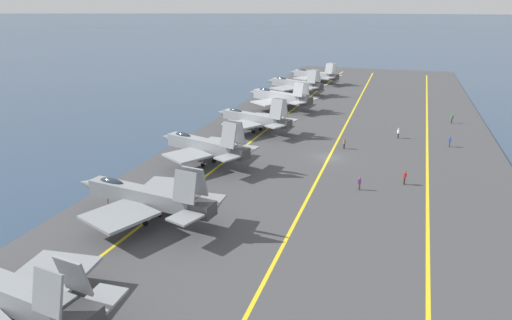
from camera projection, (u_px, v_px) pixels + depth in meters
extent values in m
plane|color=#2D425B|center=(329.00, 160.00, 66.78)|extent=(2000.00, 2000.00, 0.00)
cube|color=#424244|center=(329.00, 159.00, 66.71)|extent=(199.28, 49.41, 0.40)
cube|color=yellow|center=(427.00, 167.00, 62.75)|extent=(179.27, 6.00, 0.01)
cube|color=yellow|center=(329.00, 157.00, 66.65)|extent=(179.35, 0.36, 0.01)
cube|color=yellow|center=(241.00, 149.00, 70.55)|extent=(179.20, 8.16, 0.01)
cube|color=gray|center=(3.00, 291.00, 31.23)|extent=(3.62, 12.40, 1.88)
cube|color=gray|center=(52.00, 273.00, 34.37)|extent=(5.94, 5.82, 0.28)
cube|color=gray|center=(48.00, 293.00, 27.17)|extent=(1.19, 2.42, 2.73)
cube|color=gray|center=(73.00, 276.00, 28.85)|extent=(1.19, 2.42, 2.73)
cube|color=gray|center=(103.00, 299.00, 30.42)|extent=(2.87, 2.40, 0.20)
cylinder|color=#B2B2B7|center=(36.00, 307.00, 32.43)|extent=(0.16, 0.16, 1.78)
cylinder|color=black|center=(37.00, 314.00, 32.63)|extent=(0.30, 0.63, 0.60)
cube|color=gray|center=(141.00, 195.00, 46.90)|extent=(3.52, 12.79, 1.66)
cone|color=#5B5E60|center=(88.00, 183.00, 49.98)|extent=(1.91, 2.61, 1.57)
cube|color=#38383A|center=(203.00, 209.00, 43.75)|extent=(2.19, 2.32, 1.41)
ellipsoid|color=#232D38|center=(112.00, 182.00, 48.25)|extent=(1.36, 3.19, 0.91)
cube|color=gray|center=(120.00, 215.00, 43.74)|extent=(7.46, 7.29, 0.28)
cube|color=gray|center=(167.00, 188.00, 50.06)|extent=(6.29, 6.01, 0.28)
cube|color=gray|center=(185.00, 187.00, 42.82)|extent=(1.28, 2.51, 3.01)
cube|color=gray|center=(195.00, 181.00, 44.29)|extent=(1.28, 2.51, 3.01)
cube|color=gray|center=(185.00, 217.00, 42.08)|extent=(3.42, 3.17, 0.20)
cube|color=gray|center=(211.00, 200.00, 45.86)|extent=(2.86, 2.47, 0.20)
cylinder|color=#B2B2B7|center=(108.00, 202.00, 49.44)|extent=(0.16, 0.16, 1.83)
cylinder|color=black|center=(109.00, 208.00, 49.64)|extent=(0.31, 0.63, 0.60)
cylinder|color=#B2B2B7|center=(145.00, 218.00, 45.95)|extent=(0.16, 0.16, 1.83)
cylinder|color=black|center=(145.00, 223.00, 46.15)|extent=(0.31, 0.63, 0.60)
cylinder|color=#B2B2B7|center=(159.00, 209.00, 47.92)|extent=(0.16, 0.16, 1.83)
cylinder|color=black|center=(160.00, 214.00, 48.12)|extent=(0.31, 0.63, 0.60)
cube|color=gray|center=(202.00, 145.00, 63.37)|extent=(5.04, 11.42, 1.71)
cone|color=#5B5E60|center=(167.00, 137.00, 66.97)|extent=(2.19, 2.55, 1.62)
cube|color=#38383A|center=(241.00, 154.00, 59.68)|extent=(2.43, 2.35, 1.45)
ellipsoid|color=#232D38|center=(183.00, 135.00, 64.99)|extent=(1.73, 2.93, 0.94)
cube|color=gray|center=(187.00, 155.00, 60.77)|extent=(6.79, 6.79, 0.28)
cube|color=gray|center=(219.00, 143.00, 65.91)|extent=(5.22, 5.22, 0.28)
cube|color=gray|center=(229.00, 135.00, 58.83)|extent=(1.60, 2.36, 3.30)
cube|color=gray|center=(237.00, 132.00, 60.22)|extent=(1.60, 2.36, 3.30)
cube|color=gray|center=(227.00, 158.00, 58.19)|extent=(3.48, 3.21, 0.20)
cube|color=gray|center=(248.00, 149.00, 61.68)|extent=(3.05, 2.50, 0.20)
cylinder|color=#B2B2B7|center=(180.00, 152.00, 66.26)|extent=(0.16, 0.16, 1.86)
cylinder|color=black|center=(180.00, 156.00, 66.46)|extent=(0.39, 0.64, 0.60)
cylinder|color=#B2B2B7|center=(203.00, 161.00, 62.40)|extent=(0.16, 0.16, 1.86)
cylinder|color=black|center=(203.00, 165.00, 62.60)|extent=(0.39, 0.64, 0.60)
cylinder|color=#B2B2B7|center=(214.00, 156.00, 64.25)|extent=(0.16, 0.16, 1.86)
cylinder|color=black|center=(214.00, 161.00, 64.45)|extent=(0.39, 0.64, 0.60)
cube|color=#93999E|center=(251.00, 118.00, 79.78)|extent=(5.15, 11.55, 1.53)
cone|color=#5B5E60|center=(222.00, 113.00, 83.56)|extent=(2.08, 2.55, 1.45)
cube|color=#38383A|center=(285.00, 124.00, 75.91)|extent=(2.27, 2.35, 1.30)
ellipsoid|color=#232D38|center=(236.00, 111.00, 81.52)|extent=(1.70, 2.96, 0.84)
cube|color=#93999E|center=(242.00, 125.00, 77.23)|extent=(6.92, 6.94, 0.28)
cube|color=#93999E|center=(264.00, 117.00, 82.21)|extent=(5.37, 5.42, 0.28)
cube|color=#93999E|center=(276.00, 109.00, 75.20)|extent=(1.66, 2.41, 3.32)
cube|color=#93999E|center=(281.00, 107.00, 76.43)|extent=(1.66, 2.41, 3.32)
cube|color=#93999E|center=(275.00, 126.00, 74.52)|extent=(3.51, 3.28, 0.20)
cube|color=#93999E|center=(289.00, 121.00, 77.83)|extent=(3.09, 2.60, 0.20)
cylinder|color=#B2B2B7|center=(232.00, 123.00, 82.71)|extent=(0.16, 0.16, 1.60)
cylinder|color=black|center=(232.00, 126.00, 82.87)|extent=(0.40, 0.64, 0.60)
cylinder|color=#B2B2B7|center=(253.00, 129.00, 78.81)|extent=(0.16, 0.16, 1.60)
cylinder|color=black|center=(253.00, 132.00, 78.98)|extent=(0.40, 0.64, 0.60)
cylinder|color=#B2B2B7|center=(261.00, 126.00, 80.45)|extent=(0.16, 0.16, 1.60)
cylinder|color=black|center=(260.00, 129.00, 80.61)|extent=(0.40, 0.64, 0.60)
cube|color=#A8AAAF|center=(278.00, 97.00, 97.37)|extent=(6.58, 12.01, 1.86)
cone|color=#5B5E60|center=(253.00, 92.00, 101.80)|extent=(2.55, 2.83, 1.77)
cube|color=#38383A|center=(306.00, 101.00, 92.84)|extent=(2.76, 2.68, 1.58)
ellipsoid|color=#232D38|center=(265.00, 90.00, 99.40)|extent=(2.12, 3.15, 1.02)
cube|color=#A8AAAF|center=(268.00, 102.00, 94.66)|extent=(7.65, 7.60, 0.28)
cube|color=#A8AAAF|center=(290.00, 97.00, 99.96)|extent=(6.36, 6.14, 0.28)
cube|color=#A8AAAF|center=(298.00, 90.00, 92.20)|extent=(1.73, 2.48, 2.81)
cube|color=#A8AAAF|center=(304.00, 88.00, 93.60)|extent=(1.73, 2.48, 2.81)
cube|color=#A8AAAF|center=(297.00, 103.00, 91.49)|extent=(3.62, 3.48, 0.20)
cube|color=#A8AAAF|center=(311.00, 99.00, 94.82)|extent=(3.26, 2.91, 0.20)
cylinder|color=#B2B2B7|center=(262.00, 102.00, 100.76)|extent=(0.16, 0.16, 1.53)
cylinder|color=black|center=(262.00, 104.00, 100.91)|extent=(0.44, 0.64, 0.60)
cylinder|color=#B2B2B7|center=(279.00, 106.00, 96.22)|extent=(0.16, 0.16, 1.53)
cylinder|color=black|center=(279.00, 108.00, 96.38)|extent=(0.44, 0.64, 0.60)
cylinder|color=#B2B2B7|center=(286.00, 104.00, 98.08)|extent=(0.16, 0.16, 1.53)
cylinder|color=black|center=(286.00, 106.00, 98.24)|extent=(0.44, 0.64, 0.60)
cube|color=#93999E|center=(293.00, 84.00, 113.57)|extent=(6.09, 11.95, 1.75)
cone|color=#5B5E60|center=(271.00, 81.00, 117.79)|extent=(2.39, 2.75, 1.66)
cube|color=#38383A|center=(318.00, 87.00, 109.25)|extent=(2.60, 2.57, 1.49)
ellipsoid|color=#232D38|center=(281.00, 79.00, 115.51)|extent=(1.98, 3.10, 0.96)
cube|color=#93999E|center=(286.00, 88.00, 110.74)|extent=(7.79, 7.66, 0.28)
cube|color=#93999E|center=(303.00, 84.00, 116.28)|extent=(6.46, 5.97, 0.28)
cube|color=#93999E|center=(312.00, 77.00, 108.57)|extent=(1.72, 2.49, 3.06)
cube|color=#93999E|center=(316.00, 76.00, 109.92)|extent=(1.72, 2.49, 3.06)
cube|color=#93999E|center=(311.00, 88.00, 107.88)|extent=(3.59, 3.43, 0.20)
cube|color=#93999E|center=(321.00, 85.00, 111.21)|extent=(3.20, 2.81, 0.20)
cylinder|color=#B2B2B7|center=(279.00, 88.00, 116.80)|extent=(0.16, 0.16, 1.46)
cylinder|color=black|center=(279.00, 90.00, 116.94)|extent=(0.42, 0.64, 0.60)
cylinder|color=#B2B2B7|center=(294.00, 91.00, 112.46)|extent=(0.16, 0.16, 1.46)
cylinder|color=black|center=(294.00, 93.00, 112.60)|extent=(0.42, 0.64, 0.60)
cylinder|color=#B2B2B7|center=(300.00, 90.00, 114.26)|extent=(0.16, 0.16, 1.46)
cylinder|color=black|center=(300.00, 92.00, 114.40)|extent=(0.42, 0.64, 0.60)
cube|color=#9EA3A8|center=(313.00, 75.00, 128.59)|extent=(6.14, 11.63, 1.72)
cone|color=#5B5E60|center=(293.00, 72.00, 132.80)|extent=(2.37, 2.70, 1.63)
cube|color=#38383A|center=(334.00, 77.00, 124.28)|extent=(2.56, 2.54, 1.46)
ellipsoid|color=#232D38|center=(302.00, 70.00, 130.53)|extent=(1.98, 3.03, 0.95)
cube|color=#9EA3A8|center=(307.00, 78.00, 125.94)|extent=(7.44, 7.37, 0.28)
cube|color=#9EA3A8|center=(321.00, 75.00, 131.12)|extent=(6.15, 5.89, 0.28)
cube|color=#9EA3A8|center=(329.00, 69.00, 123.67)|extent=(1.67, 2.41, 2.77)
cube|color=#9EA3A8|center=(333.00, 68.00, 124.98)|extent=(1.67, 2.41, 2.77)
cube|color=#9EA3A8|center=(329.00, 78.00, 122.94)|extent=(3.57, 3.40, 0.20)
cube|color=#9EA3A8|center=(337.00, 76.00, 126.20)|extent=(3.22, 2.80, 0.20)
cylinder|color=#B2B2B7|center=(300.00, 79.00, 131.80)|extent=(0.16, 0.16, 1.41)
cylinder|color=black|center=(300.00, 80.00, 131.93)|extent=(0.43, 0.64, 0.60)
cylinder|color=#B2B2B7|center=(314.00, 81.00, 127.50)|extent=(0.16, 0.16, 1.41)
cylinder|color=black|center=(314.00, 83.00, 127.63)|extent=(0.43, 0.64, 0.60)
cylinder|color=#B2B2B7|center=(318.00, 80.00, 129.23)|extent=(0.16, 0.16, 1.41)
cylinder|color=black|center=(318.00, 81.00, 129.37)|extent=(0.43, 0.64, 0.60)
cylinder|color=#232328|center=(344.00, 146.00, 70.56)|extent=(0.24, 0.24, 0.80)
cube|color=brown|center=(344.00, 142.00, 70.34)|extent=(0.45, 0.45, 0.55)
sphere|color=tan|center=(344.00, 140.00, 70.21)|extent=(0.22, 0.22, 0.22)
sphere|color=brown|center=(345.00, 139.00, 70.19)|extent=(0.24, 0.24, 0.24)
cylinder|color=#383328|center=(452.00, 121.00, 85.60)|extent=(0.24, 0.24, 0.92)
cube|color=green|center=(452.00, 117.00, 85.37)|extent=(0.41, 0.46, 0.53)
sphere|color=tan|center=(452.00, 115.00, 85.24)|extent=(0.22, 0.22, 0.22)
sphere|color=green|center=(452.00, 115.00, 85.22)|extent=(0.24, 0.24, 0.24)
cylinder|color=#383328|center=(404.00, 181.00, 56.65)|extent=(0.24, 0.24, 0.92)
cube|color=red|center=(405.00, 175.00, 56.41)|extent=(0.46, 0.43, 0.56)
sphere|color=tan|center=(405.00, 172.00, 56.27)|extent=(0.22, 0.22, 0.22)
sphere|color=red|center=(405.00, 172.00, 56.25)|extent=(0.24, 0.24, 0.24)
cylinder|color=#4C473D|center=(449.00, 144.00, 71.51)|extent=(0.24, 0.24, 0.85)
cube|color=#284CB2|center=(450.00, 140.00, 71.28)|extent=(0.45, 0.38, 0.59)
sphere|color=tan|center=(450.00, 137.00, 71.14)|extent=(0.22, 0.22, 0.22)
sphere|color=#284CB2|center=(450.00, 137.00, 71.12)|extent=(0.24, 0.24, 0.24)
cylinder|color=#4C473D|center=(359.00, 186.00, 55.02)|extent=(0.24, 0.24, 0.84)
cube|color=purple|center=(360.00, 181.00, 54.80)|extent=(0.29, 0.40, 0.52)
sphere|color=tan|center=(360.00, 178.00, 54.67)|extent=(0.22, 0.22, 0.22)
sphere|color=purple|center=(360.00, 178.00, 54.65)|extent=(0.24, 0.24, 0.24)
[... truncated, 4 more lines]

